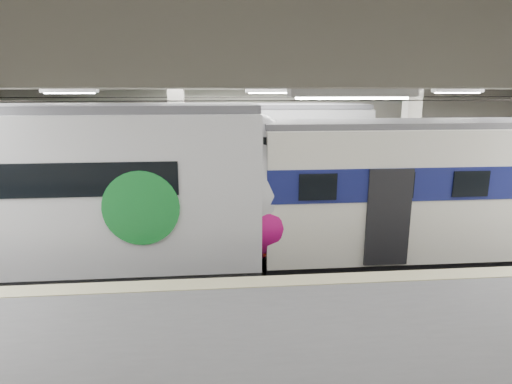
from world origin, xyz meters
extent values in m
cube|color=black|center=(0.00, 0.00, -0.05)|extent=(36.00, 24.00, 0.10)
cube|color=silver|center=(0.00, 0.00, 5.55)|extent=(36.00, 24.00, 0.20)
cube|color=beige|center=(0.00, 10.00, 2.75)|extent=(30.00, 0.10, 5.50)
cube|color=#C1BB88|center=(0.00, -3.25, 1.11)|extent=(30.00, 0.50, 0.02)
cube|color=beige|center=(-3.00, 3.00, 2.75)|extent=(0.50, 0.50, 5.50)
cube|color=beige|center=(5.00, 3.00, 2.75)|extent=(0.50, 0.50, 5.50)
cube|color=beige|center=(0.00, 0.00, 5.25)|extent=(30.00, 18.00, 0.50)
cube|color=#59544C|center=(0.00, 0.00, 0.08)|extent=(30.00, 1.52, 0.16)
cube|color=#59544C|center=(0.00, 5.50, 0.08)|extent=(30.00, 1.52, 0.16)
cylinder|color=black|center=(0.00, 0.00, 4.70)|extent=(30.00, 0.03, 0.03)
cylinder|color=black|center=(0.00, 5.50, 4.70)|extent=(30.00, 0.03, 0.03)
cube|color=white|center=(0.00, -2.00, 4.92)|extent=(26.00, 8.40, 0.12)
cube|color=silver|center=(-7.18, 0.00, 2.46)|extent=(13.07, 2.92, 3.92)
ellipsoid|color=silver|center=(-0.64, 0.00, 2.46)|extent=(2.31, 2.86, 3.84)
ellipsoid|color=#B60F68|center=(-0.52, 0.00, 1.60)|extent=(2.45, 2.92, 2.35)
cylinder|color=#17802E|center=(-3.52, -1.49, 2.26)|extent=(1.81, 0.06, 1.81)
cube|color=black|center=(-7.18, 0.00, 0.35)|extent=(13.07, 2.04, 0.70)
cube|color=silver|center=(5.65, 0.00, 2.25)|extent=(12.30, 2.70, 3.50)
cube|color=navy|center=(5.65, 0.00, 2.67)|extent=(12.34, 2.76, 0.85)
cube|color=red|center=(-0.54, 0.00, 1.76)|extent=(0.08, 2.29, 1.93)
cube|color=black|center=(-0.54, 0.00, 3.23)|extent=(0.08, 2.16, 1.26)
cube|color=#4C4C51|center=(5.65, 0.00, 4.08)|extent=(12.30, 2.10, 0.16)
cube|color=black|center=(5.65, 0.00, 0.35)|extent=(12.30, 1.89, 0.70)
cube|color=silver|center=(-2.83, 5.50, 2.38)|extent=(13.94, 3.21, 3.76)
cube|color=#17802E|center=(-2.83, 5.50, 2.88)|extent=(13.98, 3.27, 0.79)
cube|color=#4C4C51|center=(-2.83, 5.50, 4.36)|extent=(13.92, 2.71, 0.16)
cube|color=black|center=(-2.83, 5.50, 0.30)|extent=(13.93, 2.91, 0.60)
camera|label=1|loc=(-1.71, -11.39, 4.99)|focal=30.00mm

